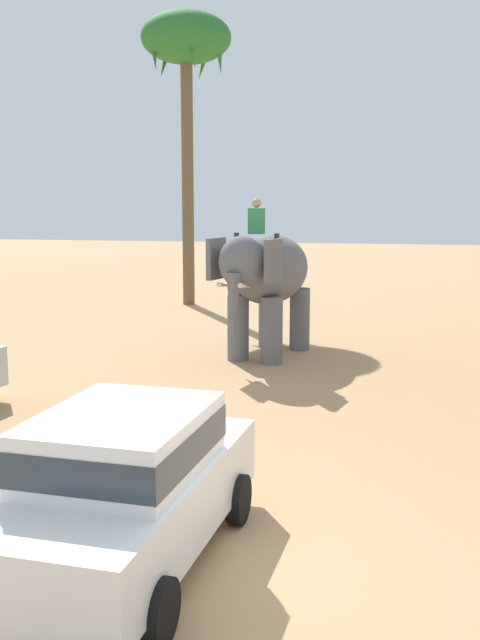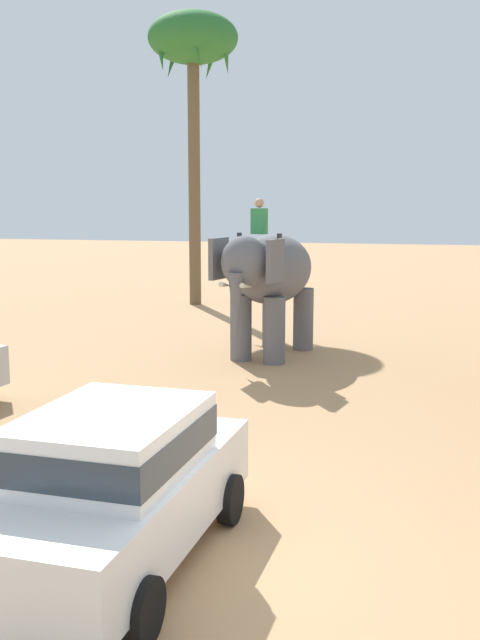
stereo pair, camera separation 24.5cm
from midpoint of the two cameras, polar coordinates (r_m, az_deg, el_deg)
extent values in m
plane|color=tan|center=(8.27, -4.02, -18.48)|extent=(120.00, 120.00, 0.00)
cube|color=white|center=(8.17, -9.44, -13.69)|extent=(1.92, 4.19, 0.76)
cube|color=white|center=(7.84, -9.89, -9.23)|extent=(1.67, 2.18, 0.64)
cube|color=#2D3842|center=(7.84, -9.89, -9.23)|extent=(1.69, 2.20, 0.35)
cylinder|color=black|center=(9.71, -10.82, -12.34)|extent=(0.21, 0.61, 0.60)
cylinder|color=black|center=(9.13, -0.92, -13.61)|extent=(0.21, 0.61, 0.60)
cylinder|color=black|center=(6.98, -7.26, -21.33)|extent=(0.21, 0.61, 0.60)
ellipsoid|color=slate|center=(18.36, 1.97, 3.93)|extent=(2.26, 3.38, 1.70)
cylinder|color=slate|center=(17.52, 2.05, -0.79)|extent=(0.52, 0.52, 1.60)
cylinder|color=slate|center=(17.88, -0.54, -0.58)|extent=(0.52, 0.52, 1.60)
cylinder|color=slate|center=(19.22, 4.25, 0.08)|extent=(0.52, 0.52, 1.60)
cylinder|color=slate|center=(19.55, 1.85, 0.25)|extent=(0.52, 0.52, 1.60)
ellipsoid|color=slate|center=(16.86, -0.24, 4.48)|extent=(1.30, 1.22, 1.20)
cube|color=slate|center=(16.65, 2.15, 4.58)|extent=(0.30, 0.81, 0.96)
cube|color=slate|center=(17.27, -2.26, 4.75)|extent=(0.30, 0.81, 0.96)
cone|color=slate|center=(16.57, -0.91, 0.91)|extent=(0.43, 0.43, 1.60)
cone|color=beige|center=(16.44, -0.02, 2.60)|extent=(0.24, 0.58, 0.21)
cone|color=beige|center=(16.67, -1.64, 2.69)|extent=(0.24, 0.58, 0.21)
cube|color=#338C4C|center=(17.51, 0.87, 7.61)|extent=(0.39, 0.31, 0.60)
sphere|color=tan|center=(17.50, 0.87, 8.98)|extent=(0.22, 0.22, 0.22)
cylinder|color=#333338|center=(17.33, 2.44, 5.76)|extent=(0.12, 0.12, 0.55)
cylinder|color=#333338|center=(17.76, -0.67, 5.85)|extent=(0.12, 0.12, 0.55)
cylinder|color=brown|center=(27.47, -4.31, 10.88)|extent=(0.43, 0.43, 9.31)
ellipsoid|color=#286B2D|center=(28.04, -4.44, 20.84)|extent=(3.20, 3.20, 1.80)
cone|color=#286B2D|center=(27.63, -1.89, 19.98)|extent=(0.40, 0.92, 1.64)
cone|color=#286B2D|center=(28.92, -2.98, 19.49)|extent=(0.91, 0.57, 1.67)
cone|color=#286B2D|center=(28.89, -5.95, 19.47)|extent=(0.73, 0.83, 1.69)
cone|color=#286B2D|center=(27.57, -6.93, 19.95)|extent=(0.73, 0.83, 1.69)
cone|color=#286B2D|center=(26.76, -4.36, 20.32)|extent=(0.91, 0.57, 1.67)
camera|label=1|loc=(0.12, -90.50, -0.08)|focal=41.62mm
camera|label=2|loc=(0.12, 89.50, 0.08)|focal=41.62mm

